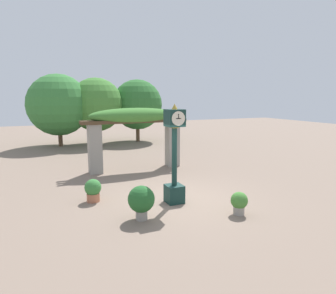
{
  "coord_description": "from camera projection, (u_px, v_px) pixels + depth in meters",
  "views": [
    {
      "loc": [
        -4.08,
        -8.52,
        3.33
      ],
      "look_at": [
        -0.23,
        0.29,
        1.72
      ],
      "focal_mm": 32.0,
      "sensor_mm": 36.0,
      "label": 1
    }
  ],
  "objects": [
    {
      "name": "pergola",
      "position": [
        135.0,
        124.0,
        13.63
      ],
      "size": [
        4.87,
        1.16,
        2.84
      ],
      "color": "gray",
      "rests_on": "ground"
    },
    {
      "name": "pedestal_clock",
      "position": [
        174.0,
        156.0,
        9.33
      ],
      "size": [
        0.53,
        0.57,
        3.13
      ],
      "color": "#14332D",
      "rests_on": "ground"
    },
    {
      "name": "tree_line",
      "position": [
        94.0,
        105.0,
        21.04
      ],
      "size": [
        9.47,
        4.13,
        4.86
      ],
      "color": "brown",
      "rests_on": "ground"
    },
    {
      "name": "potted_plant_near_left",
      "position": [
        93.0,
        190.0,
        9.6
      ],
      "size": [
        0.53,
        0.53,
        0.74
      ],
      "color": "#B26B4C",
      "rests_on": "ground"
    },
    {
      "name": "ground_plane",
      "position": [
        178.0,
        199.0,
        9.86
      ],
      "size": [
        60.0,
        60.0,
        0.0
      ],
      "primitive_type": "plane",
      "color": "#7F6B5B"
    },
    {
      "name": "potted_plant_near_right",
      "position": [
        141.0,
        200.0,
        8.14
      ],
      "size": [
        0.74,
        0.74,
        0.96
      ],
      "color": "gray",
      "rests_on": "ground"
    },
    {
      "name": "potted_plant_far_left",
      "position": [
        239.0,
        202.0,
        8.54
      ],
      "size": [
        0.49,
        0.49,
        0.66
      ],
      "color": "gray",
      "rests_on": "ground"
    }
  ]
}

